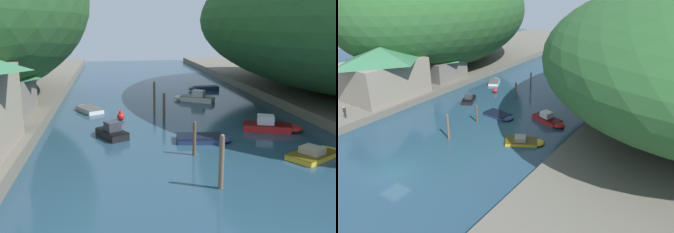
{
  "view_description": "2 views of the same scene",
  "coord_description": "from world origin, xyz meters",
  "views": [
    {
      "loc": [
        -6.88,
        -11.11,
        9.66
      ],
      "look_at": [
        -2.05,
        19.74,
        2.04
      ],
      "focal_mm": 40.0,
      "sensor_mm": 36.0,
      "label": 1
    },
    {
      "loc": [
        26.57,
        -17.95,
        19.42
      ],
      "look_at": [
        2.95,
        17.37,
        1.01
      ],
      "focal_mm": 35.0,
      "sensor_mm": 36.0,
      "label": 2
    }
  ],
  "objects": [
    {
      "name": "left_bank",
      "position": [
        -24.14,
        30.0,
        0.56
      ],
      "size": [
        22.0,
        120.0,
        1.11
      ],
      "color": "#666056",
      "rests_on": "ground"
    },
    {
      "name": "hillside_left",
      "position": [
        -25.24,
        33.57,
        12.28
      ],
      "size": [
        32.88,
        46.03,
        22.33
      ],
      "color": "#285628",
      "rests_on": "left_bank"
    },
    {
      "name": "boat_mid_channel",
      "position": [
        8.08,
        20.87,
        0.45
      ],
      "size": [
        5.77,
        3.62,
        1.47
      ],
      "rotation": [
        0.0,
        0.0,
        4.37
      ],
      "color": "red",
      "rests_on": "water_surface"
    },
    {
      "name": "boat_cabin_cruiser",
      "position": [
        8.32,
        13.61,
        0.28
      ],
      "size": [
        5.33,
        4.28,
        0.89
      ],
      "rotation": [
        0.0,
        0.0,
        5.23
      ],
      "color": "gold",
      "rests_on": "water_surface"
    },
    {
      "name": "channel_buoy_near",
      "position": [
        -5.9,
        27.12,
        0.46
      ],
      "size": [
        0.79,
        0.79,
        1.19
      ],
      "color": "red",
      "rests_on": "water_surface"
    },
    {
      "name": "mooring_post_fourth",
      "position": [
        -1.37,
        26.83,
        1.42
      ],
      "size": [
        0.29,
        0.29,
        2.83
      ],
      "color": "brown",
      "rests_on": "water_surface"
    },
    {
      "name": "boat_moored_right",
      "position": [
        -9.56,
        32.06,
        0.26
      ],
      "size": [
        3.73,
        4.93,
        0.53
      ],
      "rotation": [
        0.0,
        0.0,
        0.48
      ],
      "color": "white",
      "rests_on": "water_surface"
    },
    {
      "name": "boat_far_right_bank",
      "position": [
        1.05,
        18.67,
        0.24
      ],
      "size": [
        4.96,
        2.71,
        0.49
      ],
      "rotation": [
        0.0,
        0.0,
        4.59
      ],
      "color": "navy",
      "rests_on": "water_surface"
    },
    {
      "name": "mooring_post_farthest",
      "position": [
        -1.72,
        32.53,
        1.61
      ],
      "size": [
        0.26,
        0.26,
        3.2
      ],
      "color": "brown",
      "rests_on": "water_surface"
    },
    {
      "name": "boat_far_upstream",
      "position": [
        7.0,
        43.69,
        0.32
      ],
      "size": [
        4.74,
        1.85,
        0.64
      ],
      "rotation": [
        0.0,
        0.0,
        1.64
      ],
      "color": "navy",
      "rests_on": "water_surface"
    },
    {
      "name": "waterfront_building",
      "position": [
        -18.35,
        13.57,
        5.22
      ],
      "size": [
        9.66,
        12.89,
        7.97
      ],
      "color": "gray",
      "rests_on": "left_bank"
    },
    {
      "name": "boat_small_dinghy",
      "position": [
        -7.04,
        21.33,
        0.46
      ],
      "size": [
        3.33,
        4.46,
        1.47
      ],
      "rotation": [
        0.0,
        0.0,
        0.46
      ],
      "color": "black",
      "rests_on": "water_surface"
    },
    {
      "name": "boat_red_skiff",
      "position": [
        3.82,
        35.74,
        0.47
      ],
      "size": [
        5.27,
        4.3,
        1.53
      ],
      "rotation": [
        0.0,
        0.0,
        0.96
      ],
      "color": "silver",
      "rests_on": "water_surface"
    },
    {
      "name": "boathouse_shed",
      "position": [
        -17.31,
        26.15,
        3.53
      ],
      "size": [
        5.82,
        8.29,
        4.69
      ],
      "color": "slate",
      "rests_on": "left_bank"
    },
    {
      "name": "person_by_boathouse",
      "position": [
        -14.23,
        12.12,
        2.09
      ],
      "size": [
        0.29,
        0.42,
        1.69
      ],
      "rotation": [
        0.0,
        0.0,
        1.36
      ],
      "color": "#282D3D",
      "rests_on": "left_bank"
    },
    {
      "name": "person_on_quay",
      "position": [
        -15.26,
        4.37,
        2.09
      ],
      "size": [
        0.32,
        0.43,
        1.69
      ],
      "rotation": [
        0.0,
        0.0,
        1.86
      ],
      "color": "#282D3D",
      "rests_on": "left_bank"
    },
    {
      "name": "water_surface",
      "position": [
        0.0,
        30.0,
        0.0
      ],
      "size": [
        130.0,
        130.0,
        0.0
      ],
      "primitive_type": "plane",
      "color": "#234256",
      "rests_on": "ground"
    },
    {
      "name": "mooring_post_nearest",
      "position": [
        -0.46,
        9.21,
        1.73
      ],
      "size": [
        0.31,
        0.31,
        3.45
      ],
      "color": "brown",
      "rests_on": "water_surface"
    },
    {
      "name": "mooring_post_second",
      "position": [
        -0.71,
        15.38,
        1.34
      ],
      "size": [
        0.26,
        0.26,
        2.66
      ],
      "color": "brown",
      "rests_on": "water_surface"
    }
  ]
}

